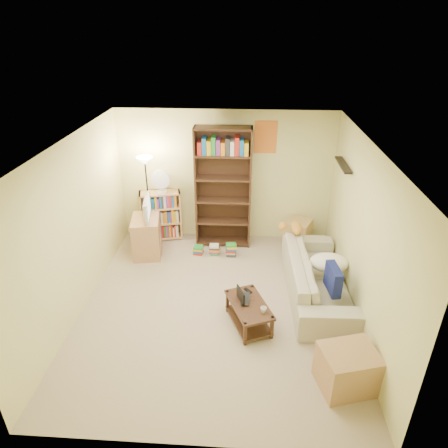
# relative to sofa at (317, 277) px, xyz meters

# --- Properties ---
(room) EXTENTS (4.50, 4.54, 2.52)m
(room) POSITION_rel_sofa_xyz_m (-1.55, -0.39, 1.30)
(room) COLOR tan
(room) RESTS_ON ground
(sofa) EXTENTS (2.29, 1.01, 0.65)m
(sofa) POSITION_rel_sofa_xyz_m (0.00, 0.00, 0.00)
(sofa) COLOR #BDB49C
(sofa) RESTS_ON ground
(navy_pillow) EXTENTS (0.18, 0.44, 0.39)m
(navy_pillow) POSITION_rel_sofa_xyz_m (0.12, -0.48, 0.30)
(navy_pillow) COLOR navy
(navy_pillow) RESTS_ON sofa
(cream_blanket) EXTENTS (0.60, 0.43, 0.26)m
(cream_blanket) POSITION_rel_sofa_xyz_m (0.16, 0.06, 0.23)
(cream_blanket) COLOR white
(cream_blanket) RESTS_ON sofa
(tabby_cat) EXTENTS (0.51, 0.19, 0.18)m
(tabby_cat) POSITION_rel_sofa_xyz_m (-0.32, 0.85, 0.41)
(tabby_cat) COLOR orange
(tabby_cat) RESTS_ON sofa
(coffee_table) EXTENTS (0.73, 0.93, 0.36)m
(coffee_table) POSITION_rel_sofa_xyz_m (-1.06, -0.78, -0.10)
(coffee_table) COLOR #3C2317
(coffee_table) RESTS_ON ground
(laptop) EXTENTS (0.32, 0.22, 0.02)m
(laptop) POSITION_rel_sofa_xyz_m (-1.07, -0.69, 0.05)
(laptop) COLOR black
(laptop) RESTS_ON coffee_table
(laptop_screen) EXTENTS (0.11, 0.26, 0.18)m
(laptop_screen) POSITION_rel_sofa_xyz_m (-1.18, -0.73, 0.15)
(laptop_screen) COLOR white
(laptop_screen) RESTS_ON laptop
(mug) EXTENTS (0.17, 0.17, 0.08)m
(mug) POSITION_rel_sofa_xyz_m (-0.86, -0.95, 0.08)
(mug) COLOR silver
(mug) RESTS_ON coffee_table
(tv_remote) EXTENTS (0.13, 0.14, 0.02)m
(tv_remote) POSITION_rel_sofa_xyz_m (-1.07, -0.49, 0.05)
(tv_remote) COLOR black
(tv_remote) RESTS_ON coffee_table
(tv_stand) EXTENTS (0.58, 0.74, 0.72)m
(tv_stand) POSITION_rel_sofa_xyz_m (-2.94, 1.05, 0.04)
(tv_stand) COLOR tan
(tv_stand) RESTS_ON ground
(television) EXTENTS (0.71, 0.31, 0.39)m
(television) POSITION_rel_sofa_xyz_m (-2.94, 1.05, 0.59)
(television) COLOR black
(television) RESTS_ON tv_stand
(tall_bookshelf) EXTENTS (1.02, 0.35, 2.26)m
(tall_bookshelf) POSITION_rel_sofa_xyz_m (-1.57, 1.53, 0.87)
(tall_bookshelf) COLOR #432B19
(tall_bookshelf) RESTS_ON ground
(short_bookshelf) EXTENTS (0.82, 0.48, 0.99)m
(short_bookshelf) POSITION_rel_sofa_xyz_m (-2.78, 1.65, 0.17)
(short_bookshelf) COLOR tan
(short_bookshelf) RESTS_ON ground
(desk_fan) EXTENTS (0.35, 0.20, 0.46)m
(desk_fan) POSITION_rel_sofa_xyz_m (-2.73, 1.61, 0.90)
(desk_fan) COLOR white
(desk_fan) RESTS_ON short_bookshelf
(floor_lamp) EXTENTS (0.30, 0.30, 1.75)m
(floor_lamp) POSITION_rel_sofa_xyz_m (-2.94, 1.41, 1.07)
(floor_lamp) COLOR black
(floor_lamp) RESTS_ON ground
(side_table) EXTENTS (0.59, 0.59, 0.51)m
(side_table) POSITION_rel_sofa_xyz_m (-0.15, 1.57, -0.07)
(side_table) COLOR tan
(side_table) RESTS_ON ground
(end_cabinet) EXTENTS (0.74, 0.67, 0.52)m
(end_cabinet) POSITION_rel_sofa_xyz_m (0.10, -1.77, -0.06)
(end_cabinet) COLOR tan
(end_cabinet) RESTS_ON ground
(book_stacks) EXTENTS (0.81, 0.16, 0.24)m
(book_stacks) POSITION_rel_sofa_xyz_m (-1.67, 1.09, -0.22)
(book_stacks) COLOR red
(book_stacks) RESTS_ON ground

